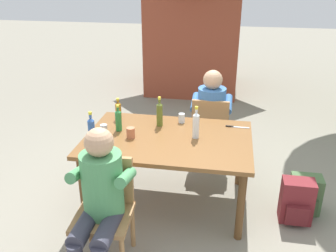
{
  "coord_description": "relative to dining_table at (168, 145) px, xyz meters",
  "views": [
    {
      "loc": [
        0.55,
        -3.13,
        2.26
      ],
      "look_at": [
        0.0,
        0.0,
        0.85
      ],
      "focal_mm": 39.14,
      "sensor_mm": 36.0,
      "label": 1
    }
  ],
  "objects": [
    {
      "name": "ground_plane",
      "position": [
        0.0,
        0.0,
        -0.65
      ],
      "size": [
        24.0,
        24.0,
        0.0
      ],
      "primitive_type": "plane",
      "color": "gray"
    },
    {
      "name": "dining_table",
      "position": [
        0.0,
        0.0,
        0.0
      ],
      "size": [
        1.6,
        1.07,
        0.73
      ],
      "color": "brown",
      "rests_on": "ground_plane"
    },
    {
      "name": "chair_near_left",
      "position": [
        -0.36,
        -0.83,
        -0.16
      ],
      "size": [
        0.47,
        0.47,
        0.87
      ],
      "color": "#A37547",
      "rests_on": "ground_plane"
    },
    {
      "name": "chair_far_right",
      "position": [
        0.36,
        0.83,
        -0.16
      ],
      "size": [
        0.44,
        0.44,
        0.87
      ],
      "color": "#A37547",
      "rests_on": "ground_plane"
    },
    {
      "name": "person_in_white_shirt",
      "position": [
        -0.36,
        -0.94,
        0.01
      ],
      "size": [
        0.47,
        0.61,
        1.18
      ],
      "color": "#4C935B",
      "rests_on": "ground_plane"
    },
    {
      "name": "person_in_plaid_shirt",
      "position": [
        0.36,
        0.94,
        0.01
      ],
      "size": [
        0.47,
        0.61,
        1.18
      ],
      "color": "#3D70B2",
      "rests_on": "ground_plane"
    },
    {
      "name": "bottle_blue",
      "position": [
        -0.67,
        -0.25,
        0.22
      ],
      "size": [
        0.06,
        0.06,
        0.32
      ],
      "color": "#2D56A3",
      "rests_on": "dining_table"
    },
    {
      "name": "bottle_olive",
      "position": [
        -0.13,
        0.26,
        0.22
      ],
      "size": [
        0.06,
        0.06,
        0.31
      ],
      "color": "#566623",
      "rests_on": "dining_table"
    },
    {
      "name": "bottle_clear",
      "position": [
        0.26,
        0.04,
        0.22
      ],
      "size": [
        0.06,
        0.06,
        0.32
      ],
      "color": "white",
      "rests_on": "dining_table"
    },
    {
      "name": "bottle_amber",
      "position": [
        -0.6,
        0.36,
        0.18
      ],
      "size": [
        0.06,
        0.06,
        0.24
      ],
      "color": "#996019",
      "rests_on": "dining_table"
    },
    {
      "name": "bottle_green",
      "position": [
        -0.51,
        0.07,
        0.2
      ],
      "size": [
        0.06,
        0.06,
        0.27
      ],
      "color": "#287A38",
      "rests_on": "dining_table"
    },
    {
      "name": "cup_terracotta",
      "position": [
        -0.35,
        -0.07,
        0.13
      ],
      "size": [
        0.08,
        0.08,
        0.1
      ],
      "primitive_type": "cylinder",
      "color": "#BC6B47",
      "rests_on": "dining_table"
    },
    {
      "name": "cup_steel",
      "position": [
        -0.62,
        -0.08,
        0.14
      ],
      "size": [
        0.07,
        0.07,
        0.12
      ],
      "primitive_type": "cylinder",
      "color": "#B2B7BC",
      "rests_on": "dining_table"
    },
    {
      "name": "cup_glass",
      "position": [
        0.08,
        0.39,
        0.13
      ],
      "size": [
        0.07,
        0.07,
        0.1
      ],
      "primitive_type": "cylinder",
      "color": "silver",
      "rests_on": "dining_table"
    },
    {
      "name": "table_knife",
      "position": [
        0.64,
        0.36,
        0.08
      ],
      "size": [
        0.24,
        0.03,
        0.01
      ],
      "color": "silver",
      "rests_on": "dining_table"
    },
    {
      "name": "backpack_by_near_side",
      "position": [
        1.36,
        0.06,
        -0.46
      ],
      "size": [
        0.29,
        0.25,
        0.38
      ],
      "color": "#47663D",
      "rests_on": "ground_plane"
    },
    {
      "name": "backpack_by_far_side",
      "position": [
        1.25,
        -0.11,
        -0.44
      ],
      "size": [
        0.3,
        0.25,
        0.44
      ],
      "color": "maroon",
      "rests_on": "ground_plane"
    },
    {
      "name": "brick_kiosk",
      "position": [
        -0.18,
        3.94,
        0.68
      ],
      "size": [
        1.91,
        1.91,
        2.54
      ],
      "color": "brown",
      "rests_on": "ground_plane"
    }
  ]
}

